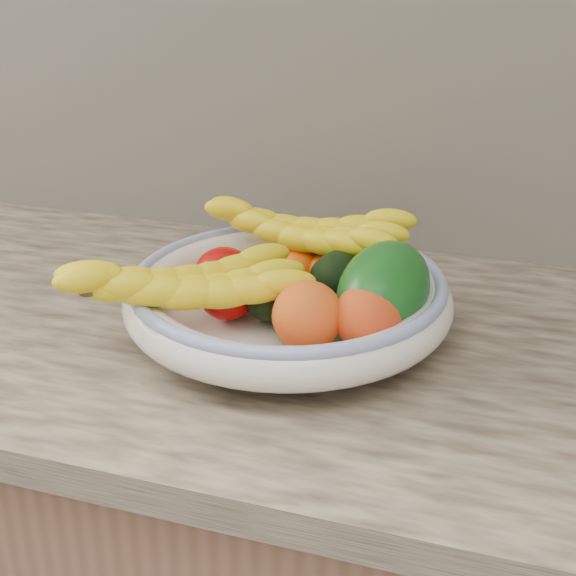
# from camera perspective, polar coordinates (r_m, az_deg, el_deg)

# --- Properties ---
(fruit_bowl) EXTENTS (0.39, 0.39, 0.08)m
(fruit_bowl) POSITION_cam_1_polar(r_m,az_deg,el_deg) (0.95, -0.00, -0.63)
(fruit_bowl) COLOR white
(fruit_bowl) RESTS_ON kitchen_counter
(clementine_back_left) EXTENTS (0.06, 0.06, 0.04)m
(clementine_back_left) POSITION_cam_1_polar(r_m,az_deg,el_deg) (1.05, 0.05, 2.18)
(clementine_back_left) COLOR #FA5D05
(clementine_back_left) RESTS_ON fruit_bowl
(clementine_back_right) EXTENTS (0.06, 0.06, 0.04)m
(clementine_back_right) POSITION_cam_1_polar(r_m,az_deg,el_deg) (1.04, 2.73, 1.77)
(clementine_back_right) COLOR #DC5A04
(clementine_back_right) RESTS_ON fruit_bowl
(clementine_back_mid) EXTENTS (0.06, 0.06, 0.05)m
(clementine_back_mid) POSITION_cam_1_polar(r_m,az_deg,el_deg) (1.03, 0.94, 1.57)
(clementine_back_mid) COLOR #FF5705
(clementine_back_mid) RESTS_ON fruit_bowl
(clementine_extra) EXTENTS (0.05, 0.05, 0.04)m
(clementine_extra) POSITION_cam_1_polar(r_m,az_deg,el_deg) (1.01, 2.73, 1.24)
(clementine_extra) COLOR #F26005
(clementine_extra) RESTS_ON fruit_bowl
(tomato_left) EXTENTS (0.09, 0.09, 0.07)m
(tomato_left) POSITION_cam_1_polar(r_m,az_deg,el_deg) (0.98, -4.59, 0.95)
(tomato_left) COLOR #A40504
(tomato_left) RESTS_ON fruit_bowl
(tomato_near_left) EXTENTS (0.07, 0.07, 0.06)m
(tomato_near_left) POSITION_cam_1_polar(r_m,az_deg,el_deg) (0.93, -4.33, -0.43)
(tomato_near_left) COLOR #B80100
(tomato_near_left) RESTS_ON fruit_bowl
(avocado_center) EXTENTS (0.07, 0.10, 0.06)m
(avocado_center) POSITION_cam_1_polar(r_m,az_deg,el_deg) (0.93, -1.10, -0.26)
(avocado_center) COLOR black
(avocado_center) RESTS_ON fruit_bowl
(avocado_right) EXTENTS (0.10, 0.11, 0.06)m
(avocado_right) POSITION_cam_1_polar(r_m,az_deg,el_deg) (0.98, 3.79, 0.92)
(avocado_right) COLOR black
(avocado_right) RESTS_ON fruit_bowl
(green_mango) EXTENTS (0.14, 0.16, 0.14)m
(green_mango) POSITION_cam_1_polar(r_m,az_deg,el_deg) (0.91, 6.82, -0.17)
(green_mango) COLOR #0E4C11
(green_mango) RESTS_ON fruit_bowl
(peach_front) EXTENTS (0.10, 0.10, 0.08)m
(peach_front) POSITION_cam_1_polar(r_m,az_deg,el_deg) (0.87, 1.40, -2.00)
(peach_front) COLOR orange
(peach_front) RESTS_ON fruit_bowl
(peach_right) EXTENTS (0.09, 0.09, 0.07)m
(peach_right) POSITION_cam_1_polar(r_m,az_deg,el_deg) (0.87, 5.70, -2.04)
(peach_right) COLOR orange
(peach_right) RESTS_ON fruit_bowl
(banana_bunch_back) EXTENTS (0.30, 0.13, 0.08)m
(banana_bunch_back) POSITION_cam_1_polar(r_m,az_deg,el_deg) (1.03, 1.06, 3.66)
(banana_bunch_back) COLOR yellow
(banana_bunch_back) RESTS_ON fruit_bowl
(banana_bunch_front) EXTENTS (0.30, 0.27, 0.08)m
(banana_bunch_front) POSITION_cam_1_polar(r_m,az_deg,el_deg) (0.90, -7.31, -0.22)
(banana_bunch_front) COLOR yellow
(banana_bunch_front) RESTS_ON fruit_bowl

